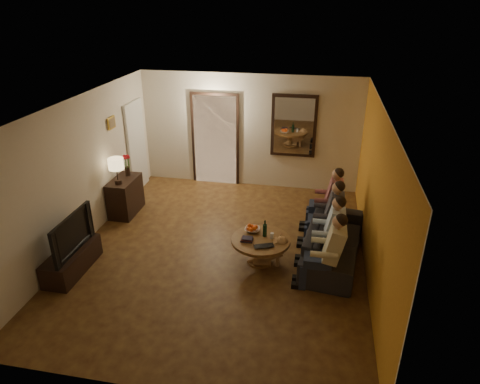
% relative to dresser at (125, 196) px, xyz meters
% --- Properties ---
extents(floor, '(5.00, 6.00, 0.01)m').
position_rel_dresser_xyz_m(floor, '(2.25, -1.07, -0.38)').
color(floor, '#412111').
rests_on(floor, ground).
extents(ceiling, '(5.00, 6.00, 0.01)m').
position_rel_dresser_xyz_m(ceiling, '(2.25, -1.07, 2.22)').
color(ceiling, white).
rests_on(ceiling, back_wall).
extents(back_wall, '(5.00, 0.02, 2.60)m').
position_rel_dresser_xyz_m(back_wall, '(2.25, 1.93, 0.92)').
color(back_wall, beige).
rests_on(back_wall, floor).
extents(front_wall, '(5.00, 0.02, 2.60)m').
position_rel_dresser_xyz_m(front_wall, '(2.25, -4.07, 0.92)').
color(front_wall, beige).
rests_on(front_wall, floor).
extents(left_wall, '(0.02, 6.00, 2.60)m').
position_rel_dresser_xyz_m(left_wall, '(-0.25, -1.07, 0.92)').
color(left_wall, beige).
rests_on(left_wall, floor).
extents(right_wall, '(0.02, 6.00, 2.60)m').
position_rel_dresser_xyz_m(right_wall, '(4.75, -1.07, 0.92)').
color(right_wall, beige).
rests_on(right_wall, floor).
extents(orange_accent, '(0.01, 6.00, 2.60)m').
position_rel_dresser_xyz_m(orange_accent, '(4.74, -1.07, 0.92)').
color(orange_accent, orange).
rests_on(orange_accent, right_wall).
extents(kitchen_doorway, '(1.00, 0.06, 2.10)m').
position_rel_dresser_xyz_m(kitchen_doorway, '(1.45, 1.91, 0.67)').
color(kitchen_doorway, '#FFE0A5').
rests_on(kitchen_doorway, floor).
extents(door_trim, '(1.12, 0.04, 2.22)m').
position_rel_dresser_xyz_m(door_trim, '(1.45, 1.90, 0.67)').
color(door_trim, black).
rests_on(door_trim, floor).
extents(fridge_glimpse, '(0.45, 0.03, 1.70)m').
position_rel_dresser_xyz_m(fridge_glimpse, '(1.70, 1.91, 0.52)').
color(fridge_glimpse, silver).
rests_on(fridge_glimpse, floor).
extents(mirror_frame, '(1.00, 0.05, 1.40)m').
position_rel_dresser_xyz_m(mirror_frame, '(3.25, 1.89, 1.12)').
color(mirror_frame, black).
rests_on(mirror_frame, back_wall).
extents(mirror_glass, '(0.86, 0.02, 1.26)m').
position_rel_dresser_xyz_m(mirror_glass, '(3.25, 1.86, 1.12)').
color(mirror_glass, white).
rests_on(mirror_glass, back_wall).
extents(white_door, '(0.06, 0.85, 2.04)m').
position_rel_dresser_xyz_m(white_door, '(-0.21, 1.23, 0.64)').
color(white_door, white).
rests_on(white_door, floor).
extents(framed_art, '(0.03, 0.28, 0.24)m').
position_rel_dresser_xyz_m(framed_art, '(-0.22, 0.23, 1.47)').
color(framed_art, '#B28C33').
rests_on(framed_art, left_wall).
extents(art_canvas, '(0.01, 0.22, 0.18)m').
position_rel_dresser_xyz_m(art_canvas, '(-0.21, 0.23, 1.47)').
color(art_canvas, brown).
rests_on(art_canvas, left_wall).
extents(dresser, '(0.45, 0.85, 0.75)m').
position_rel_dresser_xyz_m(dresser, '(0.00, 0.00, 0.00)').
color(dresser, black).
rests_on(dresser, floor).
extents(table_lamp, '(0.30, 0.30, 0.54)m').
position_rel_dresser_xyz_m(table_lamp, '(0.00, -0.22, 0.65)').
color(table_lamp, beige).
rests_on(table_lamp, dresser).
extents(flower_vase, '(0.14, 0.14, 0.44)m').
position_rel_dresser_xyz_m(flower_vase, '(0.00, 0.22, 0.60)').
color(flower_vase, red).
rests_on(flower_vase, dresser).
extents(tv_stand, '(0.45, 1.17, 0.39)m').
position_rel_dresser_xyz_m(tv_stand, '(0.00, -2.10, -0.18)').
color(tv_stand, black).
rests_on(tv_stand, floor).
extents(tv, '(1.11, 0.15, 0.64)m').
position_rel_dresser_xyz_m(tv, '(0.00, -2.10, 0.33)').
color(tv, black).
rests_on(tv, tv_stand).
extents(sofa, '(2.25, 1.12, 0.63)m').
position_rel_dresser_xyz_m(sofa, '(4.20, -0.87, -0.06)').
color(sofa, black).
rests_on(sofa, floor).
extents(person_a, '(0.60, 0.40, 1.20)m').
position_rel_dresser_xyz_m(person_a, '(4.10, -1.77, 0.22)').
color(person_a, tan).
rests_on(person_a, sofa).
extents(person_b, '(0.60, 0.40, 1.20)m').
position_rel_dresser_xyz_m(person_b, '(4.10, -1.17, 0.22)').
color(person_b, tan).
rests_on(person_b, sofa).
extents(person_c, '(0.60, 0.40, 1.20)m').
position_rel_dresser_xyz_m(person_c, '(4.10, -0.57, 0.22)').
color(person_c, tan).
rests_on(person_c, sofa).
extents(person_d, '(0.60, 0.40, 1.20)m').
position_rel_dresser_xyz_m(person_d, '(4.10, 0.03, 0.22)').
color(person_d, tan).
rests_on(person_d, sofa).
extents(dog, '(0.58, 0.31, 0.56)m').
position_rel_dresser_xyz_m(dog, '(3.13, -1.30, -0.10)').
color(dog, '#A1754A').
rests_on(dog, floor).
extents(coffee_table, '(1.23, 1.23, 0.45)m').
position_rel_dresser_xyz_m(coffee_table, '(3.00, -1.26, -0.15)').
color(coffee_table, brown).
rests_on(coffee_table, floor).
extents(bowl, '(0.26, 0.26, 0.06)m').
position_rel_dresser_xyz_m(bowl, '(2.82, -1.04, 0.11)').
color(bowl, white).
rests_on(bowl, coffee_table).
extents(oranges, '(0.20, 0.20, 0.08)m').
position_rel_dresser_xyz_m(oranges, '(2.82, -1.04, 0.17)').
color(oranges, '#FD5A15').
rests_on(oranges, bowl).
extents(wine_bottle, '(0.07, 0.07, 0.31)m').
position_rel_dresser_xyz_m(wine_bottle, '(3.05, -1.16, 0.23)').
color(wine_bottle, black).
rests_on(wine_bottle, coffee_table).
extents(wine_glass, '(0.06, 0.06, 0.10)m').
position_rel_dresser_xyz_m(wine_glass, '(3.18, -1.21, 0.12)').
color(wine_glass, silver).
rests_on(wine_glass, coffee_table).
extents(book_stack, '(0.20, 0.15, 0.07)m').
position_rel_dresser_xyz_m(book_stack, '(2.78, -1.36, 0.11)').
color(book_stack, black).
rests_on(book_stack, coffee_table).
extents(laptop, '(0.38, 0.32, 0.03)m').
position_rel_dresser_xyz_m(laptop, '(3.10, -1.54, 0.09)').
color(laptop, black).
rests_on(laptop, coffee_table).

